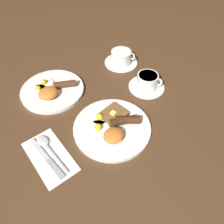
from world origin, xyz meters
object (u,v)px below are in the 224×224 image
Objects in this scene: breakfast_plate_near at (113,127)px; teacup_far at (121,58)px; breakfast_plate_far at (52,90)px; teacup_near at (147,82)px; knife at (48,160)px; spoon at (45,144)px.

teacup_far is (0.29, 0.30, 0.02)m from breakfast_plate_near.
breakfast_plate_far reaches higher than breakfast_plate_near.
knife is (-0.51, -0.07, -0.02)m from teacup_near.
teacup_near is 0.85× the size of spoon.
teacup_near reaches higher than breakfast_plate_near.
breakfast_plate_near is at bearing -75.06° from breakfast_plate_far.
teacup_near is 0.21m from teacup_far.
teacup_far reaches higher than spoon.
breakfast_plate_far is 0.27m from spoon.
breakfast_plate_near is at bearing -113.62° from spoon.
teacup_near is at bearing -96.99° from teacup_far.
knife is at bearing 174.25° from breakfast_plate_near.
breakfast_plate_near reaches higher than knife.
breakfast_plate_near is 1.77× the size of teacup_far.
breakfast_plate_near is 0.33m from breakfast_plate_far.
teacup_far is (0.03, 0.21, -0.00)m from teacup_near.
knife is at bearing 158.18° from spoon.
teacup_near reaches higher than teacup_far.
spoon is at bearing -157.28° from teacup_far.
teacup_near is 0.80× the size of knife.
breakfast_plate_near is at bearing -160.65° from teacup_near.
breakfast_plate_far is 0.34m from knife.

